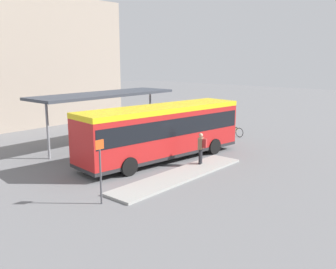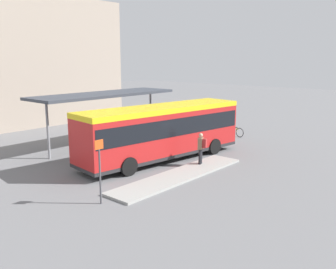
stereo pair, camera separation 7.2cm
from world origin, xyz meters
TOP-DOWN VIEW (x-y plane):
  - ground_plane at (0.00, 0.00)m, footprint 120.00×120.00m
  - curb_island at (-1.86, -2.92)m, footprint 9.11×1.80m
  - city_bus at (0.01, -0.00)m, footprint 11.27×3.89m
  - pedestrian_waiting at (0.47, -2.61)m, footprint 0.53×0.56m
  - bicycle_yellow at (9.05, 0.35)m, footprint 0.48×1.75m
  - bicycle_red at (8.94, 1.16)m, footprint 0.48×1.64m
  - bicycle_orange at (8.90, 1.97)m, footprint 0.48×1.69m
  - bicycle_black at (8.93, 2.77)m, footprint 0.48×1.58m
  - station_shelter at (0.11, 5.41)m, footprint 10.69×3.17m
  - potted_planter_near_shelter at (3.04, 3.07)m, footprint 0.92×0.92m
  - platform_sign at (-7.00, -2.78)m, footprint 0.44×0.08m

SIDE VIEW (x-z plane):
  - ground_plane at x=0.00m, z-range 0.00..0.00m
  - curb_island at x=-1.86m, z-range 0.00..0.12m
  - bicycle_black at x=8.93m, z-range 0.00..0.69m
  - bicycle_red at x=8.94m, z-range 0.00..0.71m
  - bicycle_orange at x=8.90m, z-range 0.00..0.73m
  - bicycle_yellow at x=9.05m, z-range 0.00..0.76m
  - potted_planter_near_shelter at x=3.04m, z-range 0.03..1.47m
  - pedestrian_waiting at x=0.47m, z-range 0.25..2.06m
  - platform_sign at x=-7.00m, z-range 0.16..2.96m
  - city_bus at x=0.01m, z-range 0.27..3.58m
  - station_shelter at x=0.11m, z-range 1.73..5.49m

